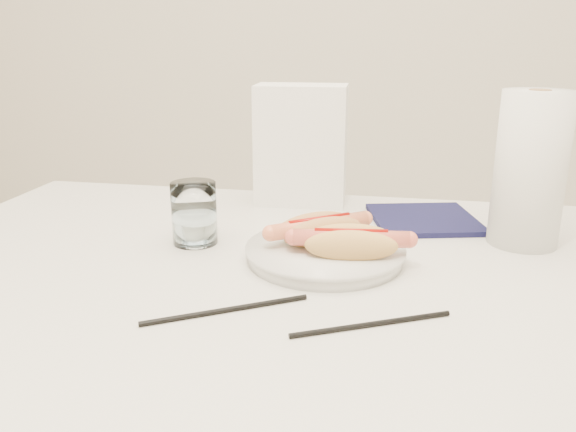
% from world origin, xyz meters
% --- Properties ---
extents(table, '(1.20, 0.80, 0.75)m').
position_xyz_m(table, '(0.00, 0.00, 0.69)').
color(table, silver).
rests_on(table, ground).
extents(plate, '(0.28, 0.28, 0.02)m').
position_xyz_m(plate, '(0.05, 0.04, 0.76)').
color(plate, silver).
rests_on(plate, table).
extents(hotdog_left, '(0.14, 0.12, 0.04)m').
position_xyz_m(hotdog_left, '(0.03, 0.06, 0.79)').
color(hotdog_left, tan).
rests_on(hotdog_left, plate).
extents(hotdog_right, '(0.16, 0.08, 0.04)m').
position_xyz_m(hotdog_right, '(0.08, 0.02, 0.79)').
color(hotdog_right, '#E3A958').
rests_on(hotdog_right, plate).
extents(water_glass, '(0.07, 0.07, 0.10)m').
position_xyz_m(water_glass, '(-0.16, 0.08, 0.80)').
color(water_glass, white).
rests_on(water_glass, table).
extents(chopstick_near, '(0.17, 0.11, 0.01)m').
position_xyz_m(chopstick_near, '(-0.05, -0.14, 0.75)').
color(chopstick_near, black).
rests_on(chopstick_near, table).
extents(chopstick_far, '(0.17, 0.09, 0.01)m').
position_xyz_m(chopstick_far, '(0.12, -0.14, 0.75)').
color(chopstick_far, black).
rests_on(chopstick_far, table).
extents(napkin_box, '(0.17, 0.10, 0.22)m').
position_xyz_m(napkin_box, '(-0.04, 0.33, 0.86)').
color(napkin_box, white).
rests_on(napkin_box, table).
extents(navy_napkin, '(0.21, 0.21, 0.01)m').
position_xyz_m(navy_napkin, '(0.19, 0.25, 0.75)').
color(navy_napkin, '#101135').
rests_on(navy_napkin, table).
extents(paper_towel_roll, '(0.14, 0.14, 0.23)m').
position_xyz_m(paper_towel_roll, '(0.34, 0.17, 0.87)').
color(paper_towel_roll, white).
rests_on(paper_towel_roll, table).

